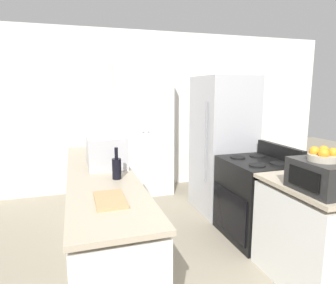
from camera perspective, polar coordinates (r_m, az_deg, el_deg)
wall_back at (r=5.05m, az=-5.60°, el=5.84°), size 7.00×0.06×2.60m
counter_left at (r=3.09m, az=-12.49°, el=-13.74°), size 0.60×2.72×0.89m
counter_right at (r=2.95m, az=25.46°, el=-15.74°), size 0.60×0.87×0.89m
pantry_cabinet at (r=4.75m, az=-5.02°, el=2.43°), size 0.90×0.57×2.08m
stove at (r=3.56m, az=16.26°, el=-10.27°), size 0.66×0.79×1.05m
refrigerator at (r=4.13m, az=10.35°, el=-0.56°), size 0.70×0.78×1.83m
microwave at (r=3.11m, az=-11.69°, el=-1.70°), size 0.38×0.53×0.31m
wine_bottle at (r=2.65m, az=-9.75°, el=-4.84°), size 0.08×0.08×0.28m
toaster_oven at (r=2.56m, az=27.11°, el=-5.88°), size 0.32×0.44×0.24m
fruit_bowl at (r=2.54m, az=27.50°, el=-2.26°), size 0.22×0.22×0.11m
cutting_board at (r=2.18m, az=-10.98°, el=-10.72°), size 0.21×0.37×0.02m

